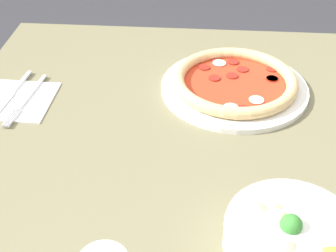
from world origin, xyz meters
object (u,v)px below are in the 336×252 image
(fork, at_px, (27,99))
(knife, at_px, (10,96))
(bowl, at_px, (291,236))
(pizza, at_px, (235,83))

(fork, distance_m, knife, 0.04)
(bowl, distance_m, fork, 0.61)
(knife, bearing_deg, pizza, 104.90)
(pizza, relative_size, bowl, 1.63)
(pizza, distance_m, knife, 0.48)
(bowl, relative_size, fork, 1.00)
(bowl, xyz_separation_m, knife, (0.54, -0.36, -0.02))
(fork, xyz_separation_m, knife, (0.04, -0.01, -0.00))
(bowl, bearing_deg, pizza, -81.31)
(fork, bearing_deg, knife, -93.98)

